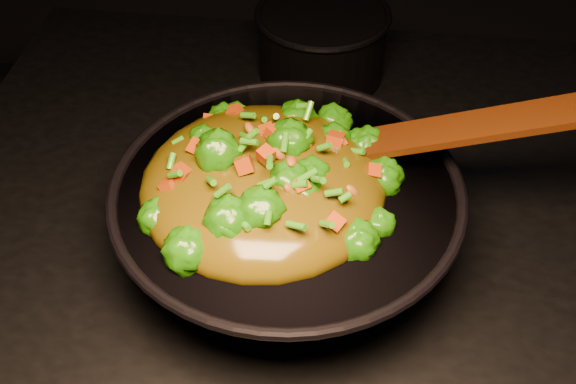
# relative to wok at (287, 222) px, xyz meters

# --- Properties ---
(wok) EXTENTS (0.51, 0.51, 0.11)m
(wok) POSITION_rel_wok_xyz_m (0.00, 0.00, 0.00)
(wok) COLOR black
(wok) RESTS_ON stovetop
(stir_fry) EXTENTS (0.31, 0.31, 0.10)m
(stir_fry) POSITION_rel_wok_xyz_m (-0.03, -0.00, 0.10)
(stir_fry) COLOR #237408
(stir_fry) RESTS_ON wok
(spatula) EXTENTS (0.32, 0.08, 0.13)m
(spatula) POSITION_rel_wok_xyz_m (0.17, 0.05, 0.11)
(spatula) COLOR #361404
(spatula) RESTS_ON wok
(back_pot) EXTENTS (0.21, 0.21, 0.11)m
(back_pot) POSITION_rel_wok_xyz_m (0.01, 0.39, 0.00)
(back_pot) COLOR black
(back_pot) RESTS_ON stovetop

